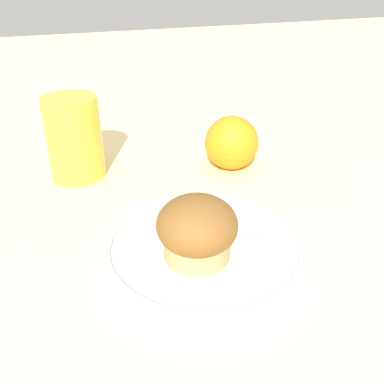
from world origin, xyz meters
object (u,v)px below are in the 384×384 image
(butter_knife, at_px, (199,219))
(juice_glass, at_px, (74,138))
(orange_fruit, at_px, (232,143))
(muffin, at_px, (197,230))

(butter_knife, bearing_deg, juice_glass, 154.81)
(orange_fruit, distance_m, juice_glass, 0.23)
(butter_knife, height_order, juice_glass, juice_glass)
(juice_glass, bearing_deg, orange_fruit, -11.69)
(muffin, relative_size, juice_glass, 0.68)
(muffin, xyz_separation_m, butter_knife, (0.02, 0.06, -0.03))
(butter_knife, bearing_deg, muffin, -76.61)
(juice_glass, bearing_deg, butter_knife, -59.74)
(muffin, relative_size, orange_fruit, 1.00)
(butter_knife, height_order, orange_fruit, orange_fruit)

